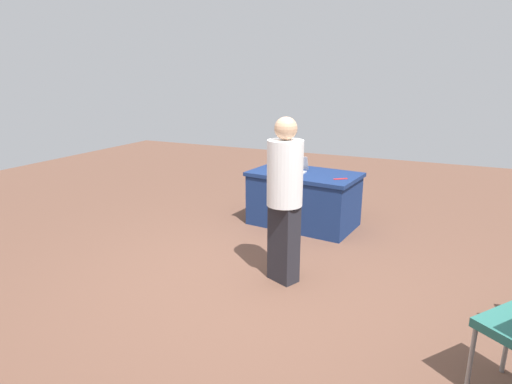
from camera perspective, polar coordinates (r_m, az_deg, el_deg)
ground_plane at (r=4.21m, az=-0.14°, el=-12.43°), size 14.40×14.40×0.00m
table_foreground at (r=5.72m, az=6.51°, el=-0.91°), size 1.50×1.00×0.73m
person_attendee_standing at (r=3.98m, az=3.91°, el=-0.20°), size 0.45×0.45×1.62m
laptop_silver at (r=5.64m, az=5.22°, el=3.12°), size 0.32×0.30×0.21m
yarn_ball at (r=5.92m, az=2.27°, el=4.03°), size 0.13×0.13×0.13m
scissors_red at (r=5.33m, az=11.41°, el=1.76°), size 0.17×0.14×0.01m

